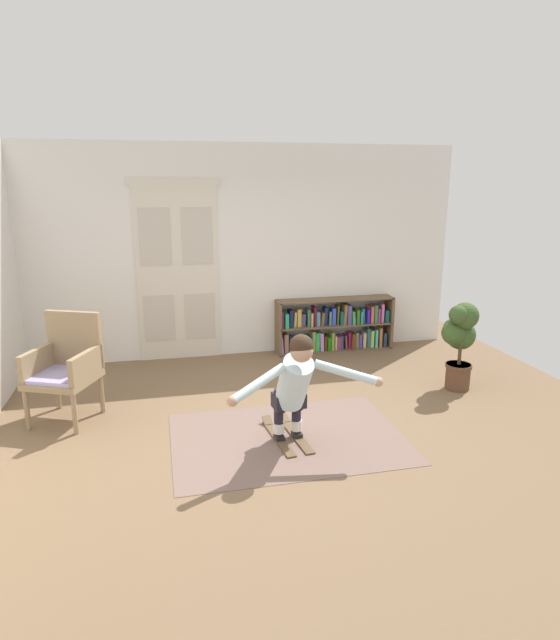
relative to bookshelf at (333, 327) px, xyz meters
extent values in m
plane|color=brown|center=(-1.23, -2.39, -0.34)|extent=(7.20, 7.20, 0.00)
cube|color=silver|center=(-1.23, 0.21, 1.11)|extent=(6.00, 0.10, 2.90)
cube|color=beige|center=(-2.45, 0.15, 0.83)|extent=(0.55, 0.04, 2.35)
cube|color=beige|center=(-2.45, 0.13, 1.35)|extent=(0.41, 0.01, 0.76)
cube|color=beige|center=(-2.45, 0.13, 0.24)|extent=(0.41, 0.01, 0.64)
cube|color=beige|center=(-1.90, 0.15, 0.83)|extent=(0.55, 0.04, 2.35)
cube|color=beige|center=(-1.90, 0.13, 1.35)|extent=(0.41, 0.01, 0.76)
cube|color=beige|center=(-1.90, 0.13, 0.24)|extent=(0.41, 0.01, 0.64)
cube|color=beige|center=(-2.18, 0.15, 2.06)|extent=(1.22, 0.04, 0.10)
cube|color=#765D53|center=(-1.31, -2.56, -0.34)|extent=(2.21, 1.57, 0.01)
cube|color=brown|center=(-0.82, 0.00, 0.04)|extent=(0.04, 0.30, 0.77)
cube|color=brown|center=(0.86, 0.00, 0.04)|extent=(0.04, 0.30, 0.77)
cube|color=brown|center=(0.02, 0.00, -0.33)|extent=(1.68, 0.30, 0.02)
cube|color=brown|center=(0.02, 0.00, 0.04)|extent=(1.68, 0.30, 0.02)
cube|color=brown|center=(0.02, 0.00, 0.42)|extent=(1.68, 0.30, 0.02)
cube|color=#B377D1|center=(-0.78, 0.01, -0.20)|extent=(0.05, 0.22, 0.24)
cube|color=#997058|center=(-0.72, -0.01, -0.18)|extent=(0.06, 0.15, 0.28)
cube|color=#446A9B|center=(-0.64, 0.02, -0.21)|extent=(0.06, 0.23, 0.23)
cube|color=#405F95|center=(-0.57, -0.01, -0.21)|extent=(0.03, 0.19, 0.23)
cube|color=#72BCC4|center=(-0.51, -0.02, -0.22)|extent=(0.06, 0.17, 0.20)
cube|color=#2D6822|center=(-0.43, 0.00, -0.22)|extent=(0.06, 0.22, 0.21)
cube|color=#16696B|center=(-0.36, 0.00, -0.22)|extent=(0.04, 0.24, 0.21)
cube|color=#8C914A|center=(-0.32, 0.01, -0.18)|extent=(0.04, 0.20, 0.30)
cube|color=green|center=(-0.25, 0.00, -0.19)|extent=(0.05, 0.17, 0.27)
cube|color=#B67FCE|center=(-0.19, 0.00, -0.19)|extent=(0.06, 0.19, 0.27)
cube|color=#642D10|center=(-0.13, 0.00, -0.22)|extent=(0.04, 0.16, 0.20)
cube|color=#196B11|center=(-0.08, 0.01, -0.22)|extent=(0.05, 0.23, 0.20)
cube|color=#899E44|center=(-0.03, 0.00, -0.19)|extent=(0.04, 0.19, 0.26)
cube|color=#D7C480|center=(0.02, 0.00, -0.22)|extent=(0.03, 0.17, 0.20)
cube|color=#913160|center=(0.07, 0.00, -0.23)|extent=(0.05, 0.18, 0.19)
cube|color=#404885|center=(0.12, 0.02, -0.23)|extent=(0.05, 0.15, 0.19)
cube|color=brown|center=(0.18, 0.00, -0.22)|extent=(0.04, 0.15, 0.21)
cube|color=#A81F6D|center=(0.24, 0.02, -0.21)|extent=(0.03, 0.15, 0.23)
cube|color=brown|center=(0.29, -0.02, -0.21)|extent=(0.06, 0.21, 0.23)
cube|color=olive|center=(0.35, -0.02, -0.20)|extent=(0.04, 0.15, 0.24)
cube|color=#5840C2|center=(0.40, 0.00, -0.22)|extent=(0.04, 0.16, 0.20)
cube|color=#D5B776|center=(0.47, 0.00, -0.21)|extent=(0.04, 0.16, 0.22)
cube|color=#2C6176|center=(0.53, 0.02, -0.18)|extent=(0.06, 0.17, 0.28)
cube|color=#A1D255|center=(0.58, 0.01, -0.20)|extent=(0.04, 0.21, 0.25)
cube|color=#50CACE|center=(0.65, 0.02, -0.19)|extent=(0.03, 0.24, 0.27)
cube|color=#BD6C39|center=(0.71, -0.02, -0.18)|extent=(0.04, 0.17, 0.29)
cube|color=navy|center=(0.78, -0.02, -0.22)|extent=(0.04, 0.20, 0.21)
cube|color=#741958|center=(-0.78, 0.01, 0.17)|extent=(0.04, 0.21, 0.24)
cube|color=#21AC61|center=(-0.72, 0.00, 0.16)|extent=(0.05, 0.24, 0.21)
cube|color=#201E51|center=(-0.64, 0.02, 0.17)|extent=(0.05, 0.17, 0.24)
cube|color=tan|center=(-0.58, 0.01, 0.16)|extent=(0.05, 0.16, 0.22)
cube|color=gold|center=(-0.52, 0.01, 0.18)|extent=(0.06, 0.14, 0.26)
cube|color=#444064|center=(-0.46, 0.00, 0.14)|extent=(0.06, 0.14, 0.18)
cube|color=#396B5C|center=(-0.39, 0.01, 0.17)|extent=(0.04, 0.17, 0.24)
cube|color=tan|center=(-0.35, -0.01, 0.15)|extent=(0.03, 0.20, 0.20)
cube|color=maroon|center=(-0.30, -0.01, 0.19)|extent=(0.04, 0.15, 0.28)
cube|color=teal|center=(-0.25, 0.02, 0.15)|extent=(0.06, 0.20, 0.21)
cube|color=brown|center=(-0.19, 0.01, 0.15)|extent=(0.05, 0.21, 0.20)
cube|color=navy|center=(-0.14, 0.00, 0.18)|extent=(0.05, 0.17, 0.26)
cube|color=slate|center=(-0.07, 0.01, 0.15)|extent=(0.03, 0.19, 0.20)
cube|color=blue|center=(-0.02, -0.01, 0.17)|extent=(0.05, 0.14, 0.24)
cube|color=#515923|center=(0.05, 0.01, 0.19)|extent=(0.03, 0.16, 0.28)
cube|color=#17484D|center=(0.10, 0.00, 0.15)|extent=(0.04, 0.23, 0.20)
cube|color=brown|center=(0.15, -0.01, 0.20)|extent=(0.06, 0.20, 0.29)
cube|color=#50488B|center=(0.21, 0.00, 0.19)|extent=(0.06, 0.22, 0.28)
cube|color=#3A9161|center=(0.27, -0.01, 0.15)|extent=(0.05, 0.23, 0.19)
cube|color=#396D1B|center=(0.34, 0.00, 0.16)|extent=(0.04, 0.23, 0.21)
cube|color=teal|center=(0.39, -0.02, 0.14)|extent=(0.03, 0.21, 0.19)
cube|color=teal|center=(0.45, 0.02, 0.16)|extent=(0.04, 0.14, 0.21)
cube|color=#371FAB|center=(0.50, -0.01, 0.15)|extent=(0.04, 0.19, 0.20)
cube|color=#D25457|center=(0.56, 0.02, 0.17)|extent=(0.04, 0.23, 0.24)
cube|color=#32713C|center=(0.62, -0.02, 0.18)|extent=(0.05, 0.17, 0.26)
cube|color=#8E3966|center=(0.67, -0.01, 0.16)|extent=(0.03, 0.18, 0.21)
cube|color=#D86BB4|center=(0.73, -0.01, 0.19)|extent=(0.04, 0.14, 0.27)
cube|color=#135055|center=(0.79, -0.02, 0.14)|extent=(0.05, 0.19, 0.18)
cylinder|color=#967C5A|center=(-3.78, -1.79, -0.13)|extent=(0.07, 0.07, 0.42)
cylinder|color=#967C5A|center=(-3.30, -2.00, -0.13)|extent=(0.07, 0.07, 0.42)
cylinder|color=#967C5A|center=(-3.57, -1.32, -0.13)|extent=(0.07, 0.07, 0.42)
cylinder|color=#967C5A|center=(-3.09, -1.53, -0.13)|extent=(0.07, 0.07, 0.42)
cube|color=#967C5A|center=(-3.44, -1.66, 0.11)|extent=(0.79, 0.79, 0.06)
cube|color=#ADA5DD|center=(-3.44, -1.66, 0.16)|extent=(0.71, 0.71, 0.04)
cube|color=#967C5A|center=(-3.33, -1.41, 0.46)|extent=(0.57, 0.30, 0.60)
cube|color=#967C5A|center=(-3.68, -1.55, 0.28)|extent=(0.28, 0.54, 0.28)
cube|color=#967C5A|center=(-3.19, -1.77, 0.28)|extent=(0.28, 0.54, 0.28)
cylinder|color=brown|center=(0.97, -1.77, -0.19)|extent=(0.28, 0.28, 0.31)
cylinder|color=brown|center=(0.97, -1.77, -0.05)|extent=(0.31, 0.31, 0.04)
cylinder|color=#4C3823|center=(0.97, -1.77, 0.15)|extent=(0.04, 0.04, 0.36)
sphere|color=#365124|center=(1.03, -1.65, 0.29)|extent=(0.35, 0.35, 0.35)
sphere|color=#365124|center=(0.92, -1.66, 0.38)|extent=(0.24, 0.24, 0.24)
sphere|color=#365124|center=(0.90, -1.71, 0.34)|extent=(0.28, 0.28, 0.28)
sphere|color=#365124|center=(0.89, -1.80, 0.58)|extent=(0.22, 0.22, 0.22)
sphere|color=#365124|center=(1.00, -1.75, 0.55)|extent=(0.31, 0.31, 0.31)
cube|color=brown|center=(-1.40, -2.56, -0.33)|extent=(0.17, 0.77, 0.01)
cube|color=brown|center=(-1.43, -2.21, -0.30)|extent=(0.10, 0.12, 0.06)
cube|color=black|center=(-1.40, -2.58, -0.31)|extent=(0.09, 0.13, 0.04)
cube|color=brown|center=(-1.22, -2.55, -0.33)|extent=(0.17, 0.77, 0.01)
cube|color=brown|center=(-1.26, -2.19, -0.30)|extent=(0.10, 0.12, 0.06)
cube|color=black|center=(-1.22, -2.57, -0.31)|extent=(0.09, 0.13, 0.04)
cylinder|color=white|center=(-1.40, -2.56, -0.22)|extent=(0.12, 0.12, 0.10)
cylinder|color=black|center=(-1.40, -2.56, -0.02)|extent=(0.10, 0.10, 0.30)
cylinder|color=black|center=(-1.39, -2.60, 0.07)|extent=(0.12, 0.12, 0.22)
cylinder|color=white|center=(-1.22, -2.55, -0.22)|extent=(0.12, 0.12, 0.10)
cylinder|color=black|center=(-1.22, -2.55, -0.02)|extent=(0.10, 0.10, 0.30)
cylinder|color=black|center=(-1.21, -2.58, 0.07)|extent=(0.12, 0.12, 0.22)
cube|color=black|center=(-1.30, -2.59, 0.07)|extent=(0.32, 0.21, 0.14)
cylinder|color=silver|center=(-1.29, -2.72, 0.29)|extent=(0.33, 0.53, 0.59)
sphere|color=tan|center=(-1.27, -2.91, 0.65)|extent=(0.22, 0.22, 0.20)
sphere|color=#382619|center=(-1.27, -2.90, 0.69)|extent=(0.23, 0.23, 0.21)
cylinder|color=silver|center=(-1.67, -3.00, 0.42)|extent=(0.54, 0.36, 0.23)
sphere|color=tan|center=(-1.91, -3.14, 0.34)|extent=(0.10, 0.10, 0.09)
cylinder|color=silver|center=(-0.86, -2.92, 0.42)|extent=(0.58, 0.26, 0.23)
sphere|color=tan|center=(-0.60, -3.01, 0.34)|extent=(0.10, 0.10, 0.09)
camera|label=1|loc=(-2.43, -7.13, 2.06)|focal=30.06mm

